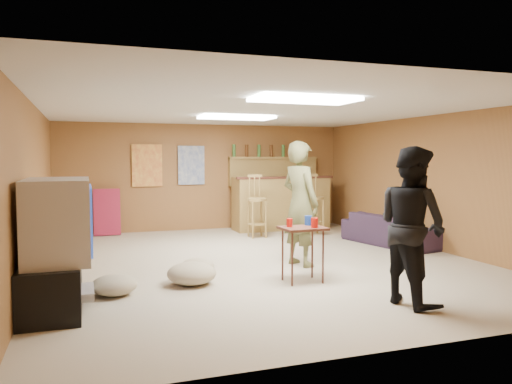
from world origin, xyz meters
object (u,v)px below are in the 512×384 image
object	(u,v)px
bar_counter	(281,203)
tray_table	(303,254)
tv_body	(58,219)
person_black	(412,226)
sofa	(391,229)
person_olive	(300,204)

from	to	relation	value
bar_counter	tray_table	size ratio (longest dim) A/B	2.98
tv_body	tray_table	size ratio (longest dim) A/B	1.64
person_black	bar_counter	bearing A→B (deg)	-14.94
tv_body	sofa	distance (m)	5.69
tv_body	person_olive	world-z (taller)	person_olive
tv_body	bar_counter	world-z (taller)	tv_body
person_olive	person_black	bearing A→B (deg)	169.62
tv_body	sofa	size ratio (longest dim) A/B	0.60
bar_counter	sofa	size ratio (longest dim) A/B	1.10
tray_table	person_olive	bearing A→B (deg)	67.93
tv_body	bar_counter	bearing A→B (deg)	47.00
person_black	tray_table	xyz separation A→B (m)	(-0.69, 1.18, -0.48)
person_black	sofa	xyz separation A→B (m)	(1.83, 3.05, -0.54)
tv_body	person_black	distance (m)	3.56
sofa	bar_counter	bearing A→B (deg)	14.07
tv_body	person_black	bearing A→B (deg)	-15.76
bar_counter	tray_table	bearing A→B (deg)	-108.45
sofa	person_black	bearing A→B (deg)	137.91
person_black	tray_table	distance (m)	1.45
sofa	tray_table	distance (m)	3.14
bar_counter	person_black	size ratio (longest dim) A/B	1.23
person_olive	person_black	distance (m)	2.08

